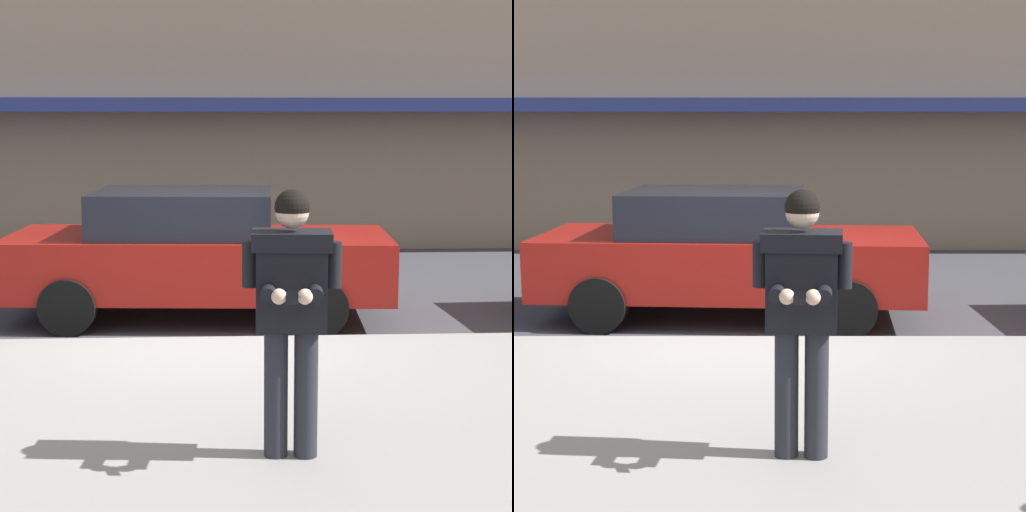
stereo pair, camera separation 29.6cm
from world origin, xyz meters
The scene contains 5 objects.
ground_plane centered at (0.00, 0.00, 0.00)m, with size 80.00×80.00×0.00m, color #3D3D42.
sidewalk centered at (1.00, -2.85, 0.07)m, with size 32.00×5.30×0.14m, color gray.
curb_paint_line centered at (1.00, 0.05, 0.00)m, with size 28.00×0.12×0.01m, color silver.
parked_sedan_mid centered at (-0.16, 1.25, 0.79)m, with size 4.61×2.15×1.54m.
man_texting_on_phone centered at (0.56, -3.40, 1.25)m, with size 0.65×0.60×1.81m.
Camera 2 is at (0.35, -8.86, 2.40)m, focal length 60.00 mm.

